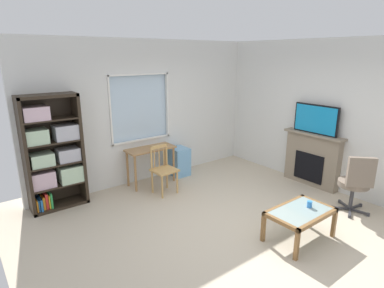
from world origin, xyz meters
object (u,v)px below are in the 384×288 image
(coffee_table, at_px, (300,215))
(tv, at_px, (316,119))
(plastic_drawer_unit, at_px, (179,161))
(desk_under_window, at_px, (151,154))
(bookshelf, at_px, (53,154))
(sippy_cup, at_px, (310,204))
(wooden_chair, at_px, (163,169))
(fireplace, at_px, (312,159))
(office_chair, at_px, (356,181))

(coffee_table, bearing_deg, tv, 28.93)
(plastic_drawer_unit, bearing_deg, desk_under_window, -176.00)
(bookshelf, relative_size, sippy_cup, 21.22)
(bookshelf, height_order, plastic_drawer_unit, bookshelf)
(wooden_chair, bearing_deg, fireplace, -29.70)
(wooden_chair, height_order, sippy_cup, wooden_chair)
(sippy_cup, bearing_deg, wooden_chair, 108.74)
(fireplace, xyz_separation_m, office_chair, (-0.52, -1.11, 0.03))
(office_chair, xyz_separation_m, coffee_table, (-1.35, 0.09, -0.18))
(tv, relative_size, coffee_table, 0.95)
(fireplace, height_order, sippy_cup, fireplace)
(sippy_cup, bearing_deg, tv, 31.88)
(desk_under_window, xyz_separation_m, tv, (2.48, -1.96, 0.71))
(wooden_chair, bearing_deg, bookshelf, 160.18)
(wooden_chair, relative_size, office_chair, 0.90)
(tv, bearing_deg, plastic_drawer_unit, 131.26)
(fireplace, distance_m, coffee_table, 2.13)
(bookshelf, distance_m, wooden_chair, 1.90)
(fireplace, bearing_deg, sippy_cup, -148.40)
(fireplace, height_order, coffee_table, fireplace)
(plastic_drawer_unit, distance_m, sippy_cup, 3.05)
(desk_under_window, relative_size, wooden_chair, 1.07)
(desk_under_window, xyz_separation_m, office_chair, (1.98, -3.07, -0.06))
(tv, bearing_deg, coffee_table, -151.07)
(plastic_drawer_unit, height_order, office_chair, office_chair)
(office_chair, bearing_deg, desk_under_window, 122.83)
(desk_under_window, relative_size, tv, 1.09)
(bookshelf, xyz_separation_m, coffee_table, (2.39, -3.09, -0.57))
(plastic_drawer_unit, height_order, coffee_table, plastic_drawer_unit)
(plastic_drawer_unit, xyz_separation_m, fireplace, (1.78, -2.01, 0.23))
(fireplace, relative_size, coffee_table, 1.29)
(desk_under_window, distance_m, wooden_chair, 0.54)
(plastic_drawer_unit, xyz_separation_m, office_chair, (1.26, -3.12, 0.26))
(office_chair, bearing_deg, fireplace, 65.05)
(desk_under_window, distance_m, office_chair, 3.65)
(plastic_drawer_unit, height_order, tv, tv)
(wooden_chair, xyz_separation_m, office_chair, (2.02, -2.55, 0.09))
(bookshelf, relative_size, plastic_drawer_unit, 3.19)
(wooden_chair, relative_size, tv, 1.02)
(fireplace, bearing_deg, coffee_table, -151.30)
(desk_under_window, relative_size, fireplace, 0.80)
(wooden_chair, xyz_separation_m, fireplace, (2.53, -1.44, 0.06))
(bookshelf, xyz_separation_m, sippy_cup, (2.57, -3.11, -0.46))
(tv, bearing_deg, bookshelf, 154.02)
(coffee_table, height_order, sippy_cup, sippy_cup)
(wooden_chair, distance_m, tv, 3.02)
(tv, distance_m, sippy_cup, 2.14)
(desk_under_window, bearing_deg, plastic_drawer_unit, 4.00)
(desk_under_window, bearing_deg, fireplace, -38.13)
(wooden_chair, distance_m, plastic_drawer_unit, 0.95)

